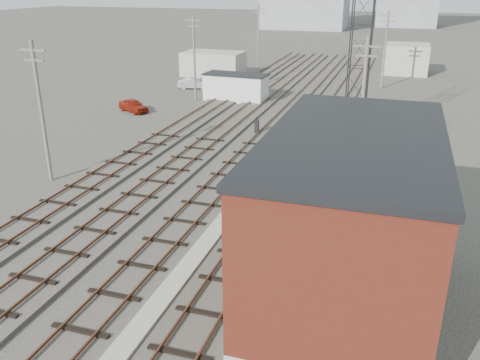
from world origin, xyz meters
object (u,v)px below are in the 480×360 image
at_px(car_grey, 219,83).
at_px(signal_mast, 245,255).
at_px(site_trailer, 236,87).
at_px(switch_stand, 257,127).
at_px(car_silver, 194,83).
at_px(car_red, 133,106).

bearing_deg(car_grey, signal_mast, -149.76).
bearing_deg(site_trailer, switch_stand, -60.34).
xyz_separation_m(site_trailer, car_grey, (-4.01, 5.68, -0.83)).
relative_size(site_trailer, car_silver, 1.81).
height_order(signal_mast, car_red, signal_mast).
distance_m(signal_mast, switch_stand, 24.34).
xyz_separation_m(signal_mast, car_grey, (-16.01, 41.24, -1.63)).
bearing_deg(signal_mast, car_red, 126.19).
height_order(site_trailer, car_red, site_trailer).
bearing_deg(car_red, signal_mast, -114.96).
distance_m(switch_stand, site_trailer, 13.42).
distance_m(car_red, car_grey, 14.34).
distance_m(site_trailer, car_red, 11.47).
distance_m(switch_stand, car_grey, 20.29).
bearing_deg(car_grey, car_red, 172.34).
distance_m(signal_mast, car_red, 34.12).
relative_size(site_trailer, car_grey, 1.62).
distance_m(site_trailer, car_grey, 7.00).
bearing_deg(car_red, switch_stand, -77.21).
xyz_separation_m(site_trailer, car_red, (-8.12, -8.05, -0.83)).
height_order(site_trailer, car_grey, site_trailer).
distance_m(switch_stand, car_red, 14.51).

